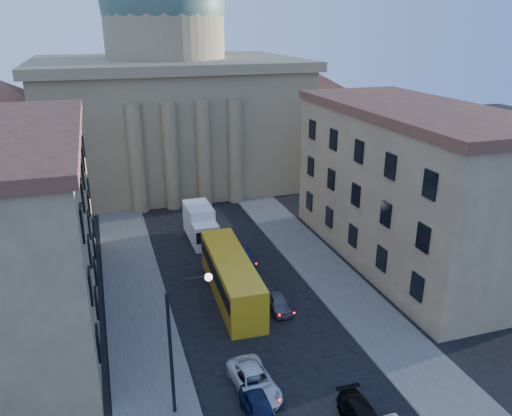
{
  "coord_description": "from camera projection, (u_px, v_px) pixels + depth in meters",
  "views": [
    {
      "loc": [
        -10.09,
        -15.57,
        21.47
      ],
      "look_at": [
        0.32,
        16.75,
        8.87
      ],
      "focal_mm": 35.0,
      "sensor_mm": 36.0,
      "label": 1
    }
  ],
  "objects": [
    {
      "name": "car_right_distant",
      "position": [
        243.0,
        256.0,
        47.36
      ],
      "size": [
        1.53,
        4.15,
        1.36
      ],
      "primitive_type": "imported",
      "rotation": [
        0.0,
        0.0,
        -0.02
      ],
      "color": "black",
      "rests_on": "ground"
    },
    {
      "name": "box_truck",
      "position": [
        201.0,
        225.0,
        52.17
      ],
      "size": [
        2.63,
        6.49,
        3.55
      ],
      "rotation": [
        0.0,
        0.0,
        0.01
      ],
      "color": "white",
      "rests_on": "ground"
    },
    {
      "name": "street_lamp",
      "position": [
        179.0,
        335.0,
        27.56
      ],
      "size": [
        2.62,
        0.44,
        8.83
      ],
      "color": "black",
      "rests_on": "ground"
    },
    {
      "name": "car_left_near",
      "position": [
        260.0,
        409.0,
        28.61
      ],
      "size": [
        1.66,
        4.05,
        1.38
      ],
      "primitive_type": "imported",
      "rotation": [
        0.0,
        0.0,
        0.01
      ],
      "color": "black",
      "rests_on": "ground"
    },
    {
      "name": "building_left",
      "position": [
        9.0,
        228.0,
        36.43
      ],
      "size": [
        11.6,
        26.6,
        14.7
      ],
      "color": "tan",
      "rests_on": "ground"
    },
    {
      "name": "city_bus",
      "position": [
        231.0,
        276.0,
        41.22
      ],
      "size": [
        3.37,
        12.56,
        3.51
      ],
      "rotation": [
        0.0,
        0.0,
        -0.04
      ],
      "color": "gold",
      "rests_on": "ground"
    },
    {
      "name": "sidewalk_left",
      "position": [
        141.0,
        323.0,
        37.86
      ],
      "size": [
        5.0,
        60.0,
        0.15
      ],
      "primitive_type": "cube",
      "color": "#4F4D48",
      "rests_on": "ground"
    },
    {
      "name": "building_right",
      "position": [
        410.0,
        185.0,
        46.2
      ],
      "size": [
        11.6,
        26.6,
        14.7
      ],
      "color": "tan",
      "rests_on": "ground"
    },
    {
      "name": "church",
      "position": [
        169.0,
        96.0,
        69.64
      ],
      "size": [
        68.02,
        28.76,
        36.6
      ],
      "color": "#887153",
      "rests_on": "ground"
    },
    {
      "name": "car_right_far",
      "position": [
        278.0,
        302.0,
        39.68
      ],
      "size": [
        1.7,
        3.8,
        1.27
      ],
      "primitive_type": "imported",
      "rotation": [
        0.0,
        0.0,
        -0.05
      ],
      "color": "#545358",
      "rests_on": "ground"
    },
    {
      "name": "car_left_mid",
      "position": [
        254.0,
        381.0,
        30.84
      ],
      "size": [
        2.63,
        5.05,
        1.36
      ],
      "primitive_type": "imported",
      "rotation": [
        0.0,
        0.0,
        0.08
      ],
      "color": "silver",
      "rests_on": "ground"
    },
    {
      "name": "sidewalk_right",
      "position": [
        342.0,
        289.0,
        42.74
      ],
      "size": [
        5.0,
        60.0,
        0.15
      ],
      "primitive_type": "cube",
      "color": "#4F4D48",
      "rests_on": "ground"
    }
  ]
}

